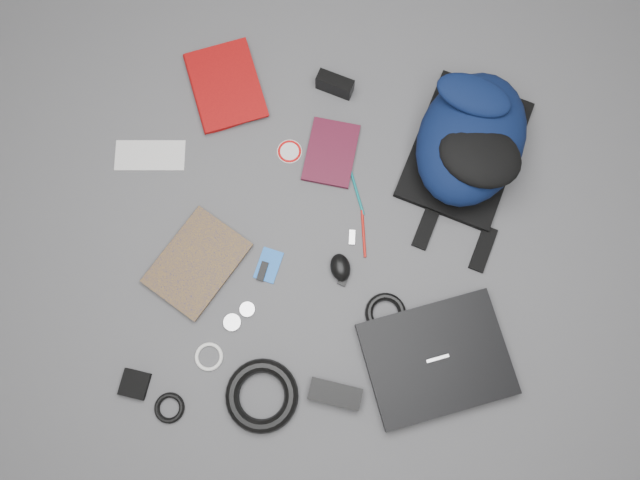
# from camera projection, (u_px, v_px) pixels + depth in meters

# --- Properties ---
(ground) EXTENTS (4.00, 4.00, 0.00)m
(ground) POSITION_uv_depth(u_px,v_px,m) (320.00, 242.00, 1.79)
(ground) COLOR #4F4F51
(ground) RESTS_ON ground
(backpack) EXTENTS (0.42, 0.52, 0.19)m
(backpack) POSITION_uv_depth(u_px,v_px,m) (471.00, 139.00, 1.76)
(backpack) COLOR black
(backpack) RESTS_ON ground
(laptop) EXTENTS (0.47, 0.42, 0.04)m
(laptop) POSITION_uv_depth(u_px,v_px,m) (436.00, 359.00, 1.70)
(laptop) COLOR black
(laptop) RESTS_ON ground
(textbook_red) EXTENTS (0.30, 0.33, 0.03)m
(textbook_red) POSITION_uv_depth(u_px,v_px,m) (194.00, 95.00, 1.87)
(textbook_red) COLOR maroon
(textbook_red) RESTS_ON ground
(comic_book) EXTENTS (0.30, 0.33, 0.02)m
(comic_book) POSITION_uv_depth(u_px,v_px,m) (170.00, 243.00, 1.78)
(comic_book) COLOR #AF7B0C
(comic_book) RESTS_ON ground
(envelope) EXTENTS (0.22, 0.12, 0.00)m
(envelope) POSITION_uv_depth(u_px,v_px,m) (150.00, 155.00, 1.85)
(envelope) COLOR silver
(envelope) RESTS_ON ground
(dvd_case) EXTENTS (0.15, 0.21, 0.02)m
(dvd_case) POSITION_uv_depth(u_px,v_px,m) (331.00, 153.00, 1.84)
(dvd_case) COLOR #3C0B1A
(dvd_case) RESTS_ON ground
(compact_camera) EXTENTS (0.12, 0.06, 0.06)m
(compact_camera) POSITION_uv_depth(u_px,v_px,m) (335.00, 84.00, 1.86)
(compact_camera) COLOR black
(compact_camera) RESTS_ON ground
(sticker_disc) EXTENTS (0.08, 0.08, 0.00)m
(sticker_disc) POSITION_uv_depth(u_px,v_px,m) (290.00, 152.00, 1.85)
(sticker_disc) COLOR white
(sticker_disc) RESTS_ON ground
(pen_teal) EXTENTS (0.06, 0.13, 0.01)m
(pen_teal) POSITION_uv_depth(u_px,v_px,m) (357.00, 193.00, 1.82)
(pen_teal) COLOR #0B676A
(pen_teal) RESTS_ON ground
(pen_red) EXTENTS (0.04, 0.14, 0.01)m
(pen_red) POSITION_uv_depth(u_px,v_px,m) (364.00, 234.00, 1.79)
(pen_red) COLOR #B3140D
(pen_red) RESTS_ON ground
(id_badge) EXTENTS (0.08, 0.10, 0.00)m
(id_badge) POSITION_uv_depth(u_px,v_px,m) (269.00, 265.00, 1.77)
(id_badge) COLOR blue
(id_badge) RESTS_ON ground
(usb_black) EXTENTS (0.03, 0.06, 0.01)m
(usb_black) POSITION_uv_depth(u_px,v_px,m) (263.00, 271.00, 1.77)
(usb_black) COLOR black
(usb_black) RESTS_ON ground
(usb_silver) EXTENTS (0.02, 0.04, 0.01)m
(usb_silver) POSITION_uv_depth(u_px,v_px,m) (352.00, 237.00, 1.79)
(usb_silver) COLOR silver
(usb_silver) RESTS_ON ground
(key_fob) EXTENTS (0.03, 0.04, 0.01)m
(key_fob) POSITION_uv_depth(u_px,v_px,m) (343.00, 279.00, 1.76)
(key_fob) COLOR black
(key_fob) RESTS_ON ground
(mouse) EXTENTS (0.08, 0.09, 0.04)m
(mouse) POSITION_uv_depth(u_px,v_px,m) (340.00, 267.00, 1.75)
(mouse) COLOR black
(mouse) RESTS_ON ground
(headphone_left) EXTENTS (0.06, 0.06, 0.01)m
(headphone_left) POSITION_uv_depth(u_px,v_px,m) (247.00, 309.00, 1.74)
(headphone_left) COLOR silver
(headphone_left) RESTS_ON ground
(headphone_right) EXTENTS (0.05, 0.05, 0.01)m
(headphone_right) POSITION_uv_depth(u_px,v_px,m) (232.00, 322.00, 1.73)
(headphone_right) COLOR silver
(headphone_right) RESTS_ON ground
(cable_coil) EXTENTS (0.12, 0.12, 0.02)m
(cable_coil) POSITION_uv_depth(u_px,v_px,m) (386.00, 313.00, 1.73)
(cable_coil) COLOR black
(cable_coil) RESTS_ON ground
(power_brick) EXTENTS (0.15, 0.07, 0.03)m
(power_brick) POSITION_uv_depth(u_px,v_px,m) (335.00, 394.00, 1.68)
(power_brick) COLOR black
(power_brick) RESTS_ON ground
(power_cord_coil) EXTENTS (0.21, 0.21, 0.04)m
(power_cord_coil) POSITION_uv_depth(u_px,v_px,m) (262.00, 396.00, 1.68)
(power_cord_coil) COLOR black
(power_cord_coil) RESTS_ON ground
(pouch) EXTENTS (0.08, 0.08, 0.02)m
(pouch) POSITION_uv_depth(u_px,v_px,m) (135.00, 384.00, 1.69)
(pouch) COLOR black
(pouch) RESTS_ON ground
(earbud_coil) EXTENTS (0.10, 0.10, 0.02)m
(earbud_coil) POSITION_uv_depth(u_px,v_px,m) (169.00, 408.00, 1.68)
(earbud_coil) COLOR black
(earbud_coil) RESTS_ON ground
(white_cable_coil) EXTENTS (0.10, 0.10, 0.01)m
(white_cable_coil) POSITION_uv_depth(u_px,v_px,m) (209.00, 357.00, 1.71)
(white_cable_coil) COLOR white
(white_cable_coil) RESTS_ON ground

